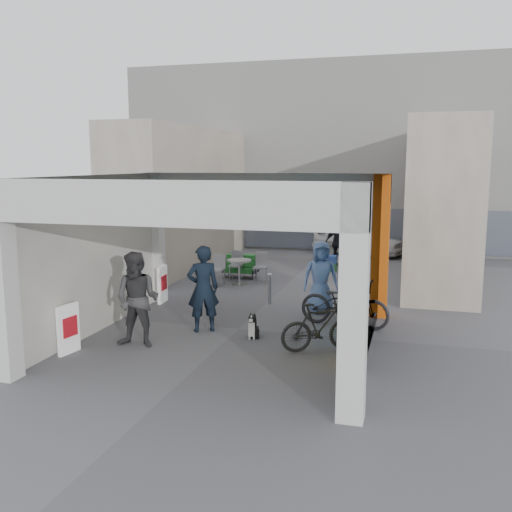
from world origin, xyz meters
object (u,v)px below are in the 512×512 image
(man_crates, at_px, (339,243))
(bicycle_rear, at_px, (320,327))
(bicycle_front, at_px, (345,303))
(man_back_turned, at_px, (138,300))
(man_elderly, at_px, (321,277))
(white_van, at_px, (358,240))
(produce_stand, at_px, (240,269))
(cafe_set, at_px, (238,272))
(man_with_dog, at_px, (203,289))
(border_collie, at_px, (253,328))

(man_crates, distance_m, bicycle_rear, 9.62)
(bicycle_front, bearing_deg, man_back_turned, 133.29)
(bicycle_rear, bearing_deg, man_elderly, -19.21)
(bicycle_front, xyz_separation_m, white_van, (-0.75, 10.63, 0.08))
(produce_stand, relative_size, bicycle_front, 0.55)
(cafe_set, height_order, bicycle_front, bicycle_front)
(cafe_set, xyz_separation_m, bicycle_rear, (3.60, -5.89, 0.16))
(man_crates, relative_size, white_van, 0.48)
(man_with_dog, relative_size, man_elderly, 1.07)
(cafe_set, xyz_separation_m, white_van, (3.10, 6.62, 0.29))
(man_crates, bearing_deg, bicycle_rear, 109.64)
(border_collie, bearing_deg, bicycle_front, 20.34)
(bicycle_rear, bearing_deg, man_back_turned, 72.57)
(man_elderly, xyz_separation_m, man_crates, (-0.42, 6.60, -0.03))
(bicycle_rear, distance_m, white_van, 12.52)
(man_with_dog, height_order, man_crates, man_with_dog)
(cafe_set, distance_m, bicycle_front, 5.56)
(man_elderly, bearing_deg, man_back_turned, -148.44)
(cafe_set, xyz_separation_m, border_collie, (2.06, -5.47, -0.11))
(produce_stand, bearing_deg, man_elderly, -55.13)
(man_crates, height_order, bicycle_front, man_crates)
(produce_stand, relative_size, bicycle_rear, 0.69)
(cafe_set, distance_m, man_with_dog, 5.36)
(man_with_dog, distance_m, man_crates, 9.12)
(bicycle_front, bearing_deg, white_van, 13.71)
(cafe_set, height_order, man_with_dog, man_with_dog)
(cafe_set, xyz_separation_m, man_back_turned, (-0.07, -6.62, 0.65))
(man_with_dog, bearing_deg, man_back_turned, 26.15)
(border_collie, distance_m, man_crates, 9.19)
(man_with_dog, distance_m, bicycle_rear, 2.87)
(bicycle_rear, bearing_deg, man_crates, -23.25)
(man_crates, bearing_deg, bicycle_front, 112.78)
(man_back_turned, height_order, bicycle_rear, man_back_turned)
(cafe_set, bearing_deg, white_van, 64.93)
(man_with_dog, height_order, bicycle_front, man_with_dog)
(border_collie, height_order, bicycle_front, bicycle_front)
(produce_stand, height_order, border_collie, produce_stand)
(man_with_dog, bearing_deg, white_van, -130.88)
(produce_stand, relative_size, man_with_dog, 0.59)
(man_back_turned, bearing_deg, produce_stand, 87.82)
(man_with_dog, distance_m, white_van, 12.09)
(man_elderly, xyz_separation_m, bicycle_rear, (0.50, -2.97, -0.42))
(man_elderly, bearing_deg, bicycle_front, -73.54)
(border_collie, xyz_separation_m, man_with_dog, (-1.22, 0.21, 0.75))
(man_with_dog, bearing_deg, bicycle_rear, 137.03)
(man_back_turned, relative_size, bicycle_rear, 1.19)
(man_crates, bearing_deg, white_van, -83.88)
(man_crates, distance_m, white_van, 2.98)
(man_crates, bearing_deg, man_with_dog, 92.50)
(man_back_turned, distance_m, man_elderly, 4.88)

